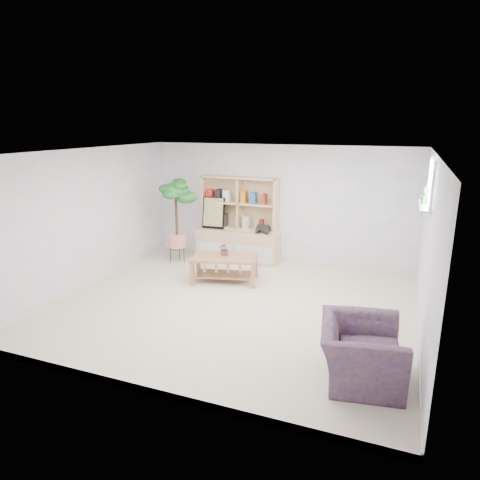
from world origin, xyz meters
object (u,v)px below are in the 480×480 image
(storage_unit, at_px, (238,219))
(coffee_table, at_px, (225,269))
(floor_tree, at_px, (177,221))
(armchair, at_px, (361,348))

(storage_unit, relative_size, coffee_table, 1.50)
(coffee_table, bearing_deg, storage_unit, 86.52)
(coffee_table, bearing_deg, floor_tree, 138.21)
(floor_tree, distance_m, armchair, 5.04)
(storage_unit, bearing_deg, armchair, -51.27)
(storage_unit, relative_size, armchair, 1.70)
(coffee_table, bearing_deg, armchair, -55.68)
(armchair, bearing_deg, coffee_table, 39.58)
(floor_tree, xyz_separation_m, armchair, (4.01, -3.02, -0.48))
(storage_unit, height_order, floor_tree, storage_unit)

